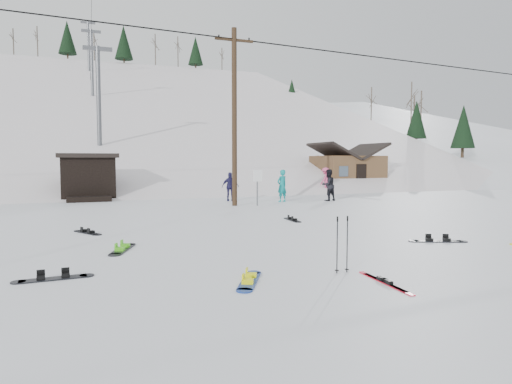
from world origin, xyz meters
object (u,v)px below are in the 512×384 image
object	(u,v)px
utility_pole	(234,114)
hero_skis	(385,282)
cabin	(347,171)
hero_snowboard	(249,280)

from	to	relation	value
utility_pole	hero_skis	world-z (taller)	utility_pole
cabin	hero_snowboard	xyz separation A→B (m)	(-17.33, -24.16, -1.45)
hero_snowboard	cabin	bearing A→B (deg)	-7.77
cabin	hero_skis	distance (m)	29.33
cabin	hero_snowboard	world-z (taller)	cabin
utility_pole	hero_snowboard	world-z (taller)	utility_pole
hero_snowboard	hero_skis	distance (m)	2.59
utility_pole	hero_snowboard	xyz separation A→B (m)	(-4.33, -14.16, -4.65)
utility_pole	cabin	size ratio (longest dim) A/B	1.67
cabin	hero_snowboard	distance (m)	29.77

